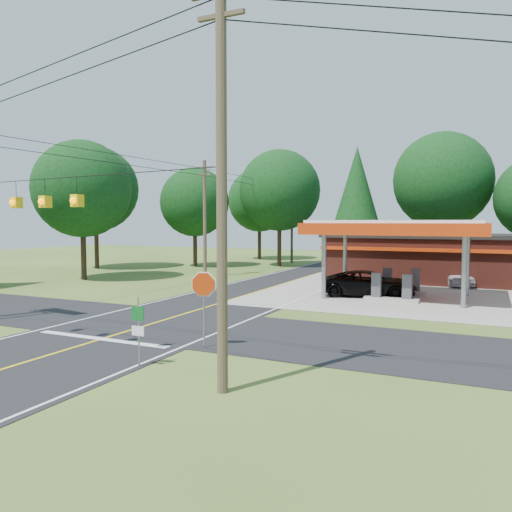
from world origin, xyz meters
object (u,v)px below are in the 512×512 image
at_px(gas_canopy, 398,230).
at_px(sedan_car, 455,276).
at_px(suv_car, 369,284).
at_px(octagonal_stop_sign, 204,290).

height_order(gas_canopy, sedan_car, gas_canopy).
height_order(suv_car, sedan_car, suv_car).
relative_size(gas_canopy, octagonal_stop_sign, 3.60).
bearing_deg(sedan_car, suv_car, -141.11).
xyz_separation_m(gas_canopy, octagonal_stop_sign, (-4.50, -16.01, -2.04)).
bearing_deg(octagonal_stop_sign, sedan_car, 72.43).
relative_size(suv_car, sedan_car, 1.34).
distance_m(suv_car, sedan_car, 9.31).
bearing_deg(sedan_car, gas_canopy, -132.33).
relative_size(suv_car, octagonal_stop_sign, 2.00).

